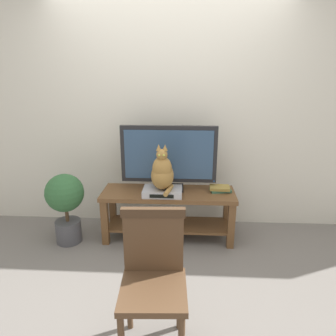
# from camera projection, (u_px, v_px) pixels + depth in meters

# --- Properties ---
(ground_plane) EXTENTS (12.00, 12.00, 0.00)m
(ground_plane) POSITION_uv_depth(u_px,v_px,m) (163.00, 270.00, 2.77)
(ground_plane) COLOR slate
(back_wall) EXTENTS (7.00, 0.12, 2.80)m
(back_wall) POSITION_uv_depth(u_px,v_px,m) (169.00, 103.00, 3.34)
(back_wall) COLOR beige
(back_wall) RESTS_ON ground
(tv_stand) EXTENTS (1.39, 0.45, 0.53)m
(tv_stand) POSITION_uv_depth(u_px,v_px,m) (168.00, 206.00, 3.22)
(tv_stand) COLOR brown
(tv_stand) RESTS_ON ground
(tv) EXTENTS (0.99, 0.20, 0.68)m
(tv) POSITION_uv_depth(u_px,v_px,m) (169.00, 156.00, 3.14)
(tv) COLOR black
(tv) RESTS_ON tv_stand
(media_box) EXTENTS (0.39, 0.25, 0.07)m
(media_box) POSITION_uv_depth(u_px,v_px,m) (163.00, 192.00, 3.08)
(media_box) COLOR #ADADB2
(media_box) RESTS_ON tv_stand
(cat) EXTENTS (0.23, 0.37, 0.47)m
(cat) POSITION_uv_depth(u_px,v_px,m) (162.00, 172.00, 3.00)
(cat) COLOR olive
(cat) RESTS_ON media_box
(wooden_chair) EXTENTS (0.43, 0.43, 0.92)m
(wooden_chair) POSITION_uv_depth(u_px,v_px,m) (153.00, 271.00, 1.89)
(wooden_chair) COLOR #513823
(wooden_chair) RESTS_ON ground
(book_stack) EXTENTS (0.23, 0.16, 0.06)m
(book_stack) POSITION_uv_depth(u_px,v_px,m) (220.00, 189.00, 3.17)
(book_stack) COLOR #38664C
(book_stack) RESTS_ON tv_stand
(potted_plant) EXTENTS (0.39, 0.39, 0.75)m
(potted_plant) POSITION_uv_depth(u_px,v_px,m) (66.00, 202.00, 3.11)
(potted_plant) COLOR #47474C
(potted_plant) RESTS_ON ground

